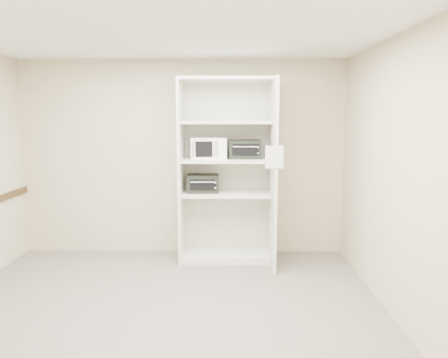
{
  "coord_description": "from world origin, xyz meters",
  "views": [
    {
      "loc": [
        0.68,
        -4.06,
        1.94
      ],
      "look_at": [
        0.59,
        1.3,
        1.16
      ],
      "focal_mm": 35.0,
      "sensor_mm": 36.0,
      "label": 1
    }
  ],
  "objects_px": {
    "shelving_unit": "(230,176)",
    "microwave": "(208,148)",
    "toaster_oven_lower": "(203,183)",
    "toaster_oven_upper": "(245,149)"
  },
  "relations": [
    {
      "from": "shelving_unit",
      "to": "toaster_oven_lower",
      "type": "relative_size",
      "value": 5.78
    },
    {
      "from": "shelving_unit",
      "to": "microwave",
      "type": "relative_size",
      "value": 5.22
    },
    {
      "from": "shelving_unit",
      "to": "toaster_oven_lower",
      "type": "distance_m",
      "value": 0.37
    },
    {
      "from": "microwave",
      "to": "toaster_oven_upper",
      "type": "bearing_deg",
      "value": -1.45
    },
    {
      "from": "microwave",
      "to": "shelving_unit",
      "type": "bearing_deg",
      "value": -6.39
    },
    {
      "from": "shelving_unit",
      "to": "toaster_oven_lower",
      "type": "bearing_deg",
      "value": -179.85
    },
    {
      "from": "shelving_unit",
      "to": "toaster_oven_upper",
      "type": "xyz_separation_m",
      "value": [
        0.2,
        0.04,
        0.36
      ]
    },
    {
      "from": "shelving_unit",
      "to": "microwave",
      "type": "xyz_separation_m",
      "value": [
        -0.29,
        0.0,
        0.38
      ]
    },
    {
      "from": "microwave",
      "to": "toaster_oven_lower",
      "type": "xyz_separation_m",
      "value": [
        -0.07,
        -0.0,
        -0.47
      ]
    },
    {
      "from": "shelving_unit",
      "to": "toaster_oven_lower",
      "type": "xyz_separation_m",
      "value": [
        -0.36,
        -0.0,
        -0.09
      ]
    }
  ]
}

